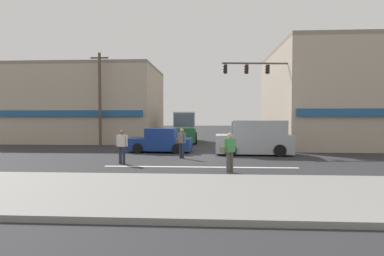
# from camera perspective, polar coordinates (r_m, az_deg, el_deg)

# --- Properties ---
(ground_plane) EXTENTS (120.00, 120.00, 0.00)m
(ground_plane) POSITION_cam_1_polar(r_m,az_deg,el_deg) (17.44, 1.91, -5.52)
(ground_plane) COLOR #2B2B2D
(lane_marking_stripe) EXTENTS (9.00, 0.24, 0.01)m
(lane_marking_stripe) POSITION_cam_1_polar(r_m,az_deg,el_deg) (13.98, 1.56, -7.43)
(lane_marking_stripe) COLOR silver
(lane_marking_stripe) RESTS_ON ground
(sidewalk_curb) EXTENTS (40.00, 5.00, 0.16)m
(sidewalk_curb) POSITION_cam_1_polar(r_m,az_deg,el_deg) (9.08, 0.58, -12.24)
(sidewalk_curb) COLOR gray
(sidewalk_curb) RESTS_ON ground
(building_left_block) EXTENTS (13.88, 8.89, 6.96)m
(building_left_block) POSITION_cam_1_polar(r_m,az_deg,el_deg) (30.73, -19.67, 4.20)
(building_left_block) COLOR tan
(building_left_block) RESTS_ON ground
(building_right_corner) EXTENTS (11.78, 11.52, 7.85)m
(building_right_corner) POSITION_cam_1_polar(r_m,az_deg,el_deg) (27.76, 27.23, 5.23)
(building_right_corner) COLOR tan
(building_right_corner) RESTS_ON ground
(utility_pole_near_left) EXTENTS (1.40, 0.22, 7.35)m
(utility_pole_near_left) POSITION_cam_1_polar(r_m,az_deg,el_deg) (24.84, -17.14, 5.53)
(utility_pole_near_left) COLOR brown
(utility_pole_near_left) RESTS_ON ground
(utility_pole_far_right) EXTENTS (1.40, 0.22, 8.10)m
(utility_pole_far_right) POSITION_cam_1_polar(r_m,az_deg,el_deg) (28.38, 19.15, 5.84)
(utility_pole_far_right) COLOR brown
(utility_pole_far_right) RESTS_ON ground
(traffic_light_mast) EXTENTS (4.87, 0.64, 6.20)m
(traffic_light_mast) POSITION_cam_1_polar(r_m,az_deg,el_deg) (21.28, 15.16, 7.41)
(traffic_light_mast) COLOR #47474C
(traffic_light_mast) RESTS_ON ground
(sedan_waiting_far) EXTENTS (4.21, 2.10, 1.58)m
(sedan_waiting_far) POSITION_cam_1_polar(r_m,az_deg,el_deg) (19.81, -6.01, -2.53)
(sedan_waiting_far) COLOR navy
(sedan_waiting_far) RESTS_ON ground
(box_truck_parked_curbside) EXTENTS (2.42, 5.68, 2.75)m
(box_truck_parked_curbside) POSITION_cam_1_polar(r_m,az_deg,el_deg) (27.41, -1.41, -0.08)
(box_truck_parked_curbside) COLOR #1E6033
(box_truck_parked_curbside) RESTS_ON ground
(van_crossing_leftbound) EXTENTS (4.68, 2.20, 2.11)m
(van_crossing_leftbound) POSITION_cam_1_polar(r_m,az_deg,el_deg) (18.80, 11.92, -1.93)
(van_crossing_leftbound) COLOR #999EA3
(van_crossing_leftbound) RESTS_ON ground
(pedestrian_foreground_with_bag) EXTENTS (0.66, 0.48, 1.67)m
(pedestrian_foreground_with_bag) POSITION_cam_1_polar(r_m,az_deg,el_deg) (12.56, 7.12, -4.17)
(pedestrian_foreground_with_bag) COLOR #4C4742
(pedestrian_foreground_with_bag) RESTS_ON ground
(pedestrian_mid_crossing) EXTENTS (0.60, 0.57, 1.67)m
(pedestrian_mid_crossing) POSITION_cam_1_polar(r_m,az_deg,el_deg) (16.74, -2.03, -2.57)
(pedestrian_mid_crossing) COLOR #232838
(pedestrian_mid_crossing) RESTS_ON ground
(pedestrian_far_side) EXTENTS (0.57, 0.23, 1.67)m
(pedestrian_far_side) POSITION_cam_1_polar(r_m,az_deg,el_deg) (15.18, -13.20, -3.12)
(pedestrian_far_side) COLOR #232838
(pedestrian_far_side) RESTS_ON ground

